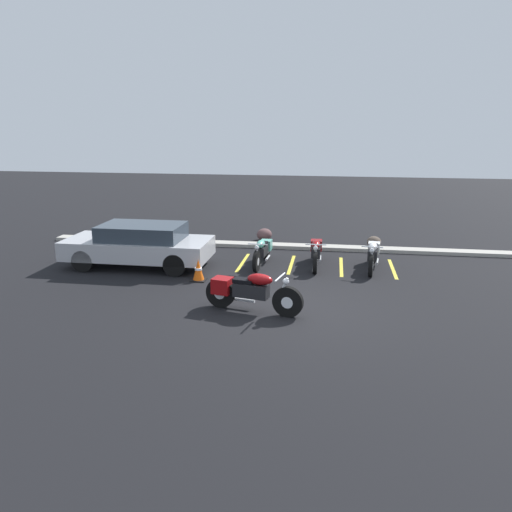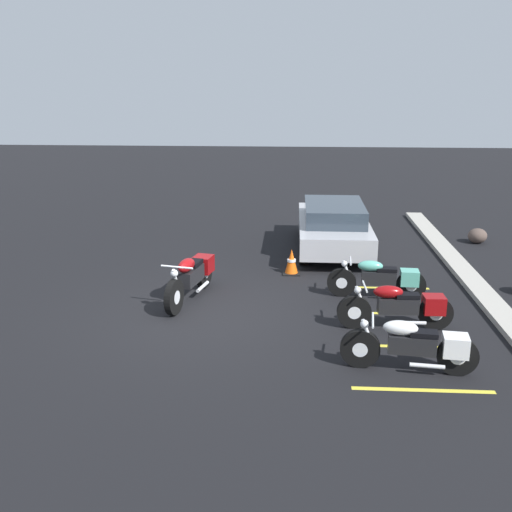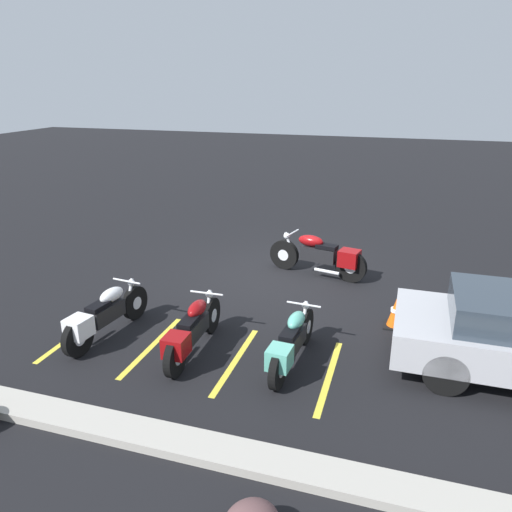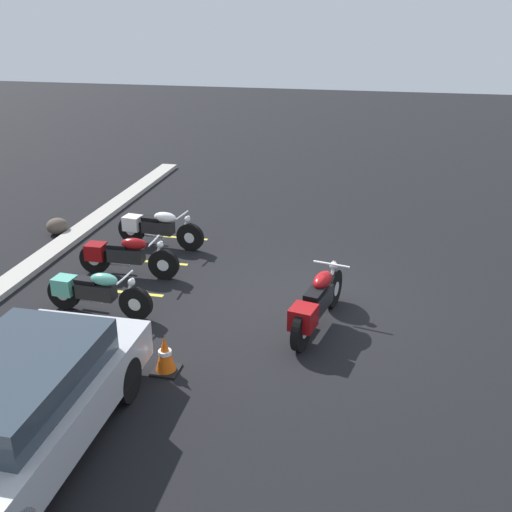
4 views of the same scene
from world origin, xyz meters
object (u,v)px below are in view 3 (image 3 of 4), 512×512
(parked_bike_2, at_px, (103,315))
(traffic_cone, at_px, (396,312))
(parked_bike_0, at_px, (291,342))
(parked_bike_1, at_px, (192,330))
(motorcycle_maroon_featured, at_px, (322,255))

(parked_bike_2, relative_size, traffic_cone, 3.54)
(parked_bike_0, distance_m, parked_bike_1, 1.62)
(parked_bike_0, relative_size, parked_bike_1, 0.97)
(parked_bike_0, bearing_deg, parked_bike_1, 98.64)
(parked_bike_0, height_order, parked_bike_1, parked_bike_1)
(parked_bike_0, xyz_separation_m, parked_bike_1, (1.61, 0.13, 0.01))
(parked_bike_0, relative_size, parked_bike_2, 0.97)
(parked_bike_1, distance_m, traffic_cone, 3.70)
(parked_bike_1, relative_size, parked_bike_2, 1.00)
(parked_bike_0, height_order, traffic_cone, parked_bike_0)
(parked_bike_0, distance_m, parked_bike_2, 3.29)
(motorcycle_maroon_featured, xyz_separation_m, parked_bike_1, (1.37, 4.06, -0.05))
(motorcycle_maroon_featured, xyz_separation_m, parked_bike_0, (-0.24, 3.93, -0.07))
(parked_bike_1, height_order, traffic_cone, parked_bike_1)
(parked_bike_2, bearing_deg, motorcycle_maroon_featured, -30.35)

